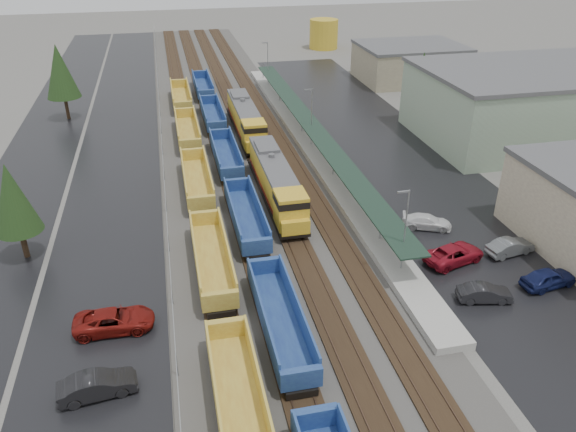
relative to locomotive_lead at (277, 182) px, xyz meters
The scene contains 23 objects.
ballast_strip 24.47m from the locomotive_lead, 94.71° to the left, with size 20.00×160.00×0.08m, color #302D2B.
trackbed 24.46m from the locomotive_lead, 94.71° to the left, with size 14.60×160.00×0.22m.
west_parking_lot 29.73m from the locomotive_lead, 125.00° to the left, with size 10.00×160.00×0.02m, color black.
west_road 36.39m from the locomotive_lead, 138.04° to the left, with size 9.00×160.00×0.02m, color black.
east_commuter_lot 22.32m from the locomotive_lead, 40.03° to the left, with size 16.00×100.00×0.02m, color black.
station_platform 16.22m from the locomotive_lead, 62.30° to the left, with size 3.00×80.00×8.00m.
chainlink_fence 25.47m from the locomotive_lead, 116.85° to the left, with size 0.08×160.04×2.02m.
industrial_buildings 37.21m from the locomotive_lead, 15.81° to the left, with size 32.52×75.30×9.50m.
tree_west_near 24.92m from the locomotive_lead, 166.60° to the right, with size 3.96×3.96×9.00m.
tree_west_far 42.70m from the locomotive_lead, 126.10° to the left, with size 4.84×4.84×11.00m.
tree_east 34.49m from the locomotive_lead, 40.59° to the left, with size 4.40×4.40×10.00m.
locomotive_lead is the anchor object (origin of this frame).
locomotive_trail 21.00m from the locomotive_lead, 90.00° to the left, with size 2.92×19.27×4.36m.
well_string_yellow 8.75m from the locomotive_lead, 157.18° to the right, with size 2.84×96.76×2.52m.
well_string_blue 6.23m from the locomotive_lead, 130.76° to the right, with size 2.76×110.60×2.45m.
storage_tank 79.51m from the locomotive_lead, 70.71° to the left, with size 6.43×6.43×6.43m, color gold.
parked_car_west_b 29.39m from the locomotive_lead, 124.23° to the right, with size 4.89×1.71×1.61m, color black.
parked_car_west_c 23.86m from the locomotive_lead, 131.53° to the right, with size 5.79×2.67×1.61m, color maroon.
parked_car_east_a 24.13m from the locomotive_lead, 58.59° to the right, with size 4.27×1.49×1.41m, color black.
parked_car_east_b 19.66m from the locomotive_lead, 48.96° to the right, with size 5.64×2.60×1.57m, color maroon.
parked_car_east_c 15.84m from the locomotive_lead, 33.27° to the right, with size 4.73×1.92×1.37m, color silver.
parked_car_east_d 27.30m from the locomotive_lead, 46.88° to the right, with size 4.73×1.90×1.61m, color #141B4B.
parked_car_east_e 23.61m from the locomotive_lead, 38.70° to the right, with size 4.53×1.58×1.49m, color #595C5E.
Camera 1 is at (-8.43, -16.67, 26.94)m, focal length 35.00 mm.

